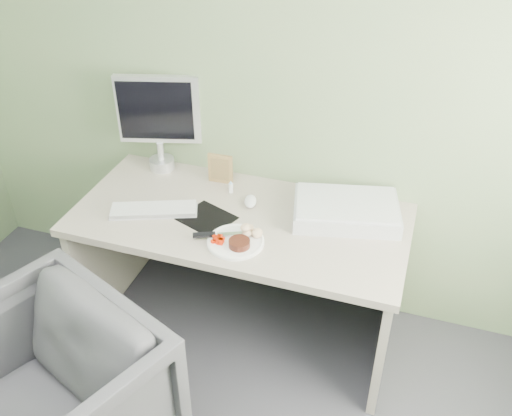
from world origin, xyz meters
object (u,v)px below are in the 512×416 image
(desk, at_px, (240,246))
(scanner, at_px, (346,211))
(desk_chair, at_px, (42,411))
(monitor, at_px, (159,118))
(plate, at_px, (236,242))

(desk, distance_m, scanner, 0.55)
(desk, bearing_deg, desk_chair, -114.42)
(desk, relative_size, monitor, 3.09)
(plate, xyz_separation_m, desk_chair, (-0.52, -0.83, -0.35))
(plate, distance_m, scanner, 0.55)
(desk, height_order, plate, plate)
(scanner, xyz_separation_m, desk_chair, (-0.95, -1.18, -0.39))
(plate, xyz_separation_m, scanner, (0.43, 0.35, 0.03))
(scanner, distance_m, monitor, 1.07)
(desk, distance_m, monitor, 0.79)
(plate, bearing_deg, monitor, 139.71)
(desk, bearing_deg, scanner, 17.69)
(plate, height_order, desk_chair, desk_chair)
(monitor, height_order, desk_chair, monitor)
(desk, xyz_separation_m, scanner, (0.48, 0.15, 0.22))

